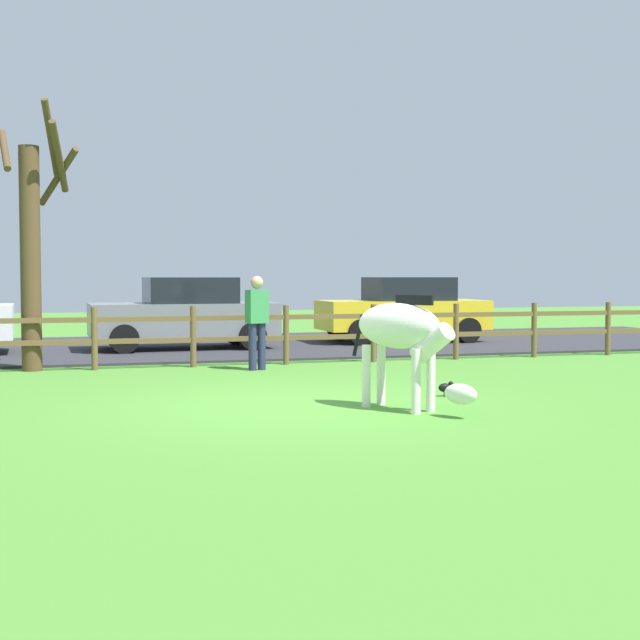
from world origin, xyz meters
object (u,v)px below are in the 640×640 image
zebra (403,335)px  parked_car_grey (185,312)px  bare_tree (33,244)px  crow_on_grass (446,387)px  parked_car_yellow (404,309)px  visitor_near_fence (257,318)px

zebra → parked_car_grey: 9.35m
bare_tree → parked_car_grey: bearing=47.4°
bare_tree → zebra: bearing=-52.9°
crow_on_grass → parked_car_grey: size_ratio=0.05×
bare_tree → zebra: (4.48, -5.93, -1.26)m
parked_car_grey → bare_tree: bearing=-132.6°
parked_car_yellow → crow_on_grass: bearing=-108.3°
crow_on_grass → visitor_near_fence: bearing=113.9°
parked_car_grey → parked_car_yellow: size_ratio=1.01×
zebra → parked_car_yellow: parked_car_yellow is taller
parked_car_grey → visitor_near_fence: size_ratio=2.47×
parked_car_yellow → visitor_near_fence: visitor_near_fence is taller
zebra → crow_on_grass: zebra is taller
zebra → crow_on_grass: (1.00, 0.96, -0.80)m
parked_car_grey → crow_on_grass: bearing=-73.5°
zebra → crow_on_grass: size_ratio=8.20×
zebra → parked_car_grey: bearing=98.9°
zebra → crow_on_grass: 1.60m
zebra → parked_car_yellow: 10.59m
bare_tree → visitor_near_fence: size_ratio=2.81×
zebra → parked_car_yellow: size_ratio=0.44×
bare_tree → visitor_near_fence: 4.06m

